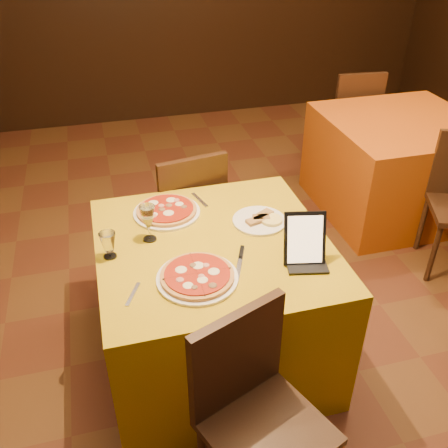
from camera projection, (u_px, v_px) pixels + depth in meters
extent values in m
cube|color=#5E2D19|center=(266.00, 328.00, 2.96)|extent=(6.00, 7.00, 0.01)
cube|color=#B6940B|center=(214.00, 301.00, 2.59)|extent=(1.10, 1.10, 0.75)
cube|color=#AF490B|center=(395.00, 166.00, 3.89)|extent=(1.10, 1.10, 0.75)
cylinder|color=white|center=(197.00, 278.00, 2.15)|extent=(0.36, 0.36, 0.01)
cylinder|color=#AD4C23|center=(197.00, 275.00, 2.14)|extent=(0.32, 0.32, 0.02)
cylinder|color=white|center=(167.00, 212.00, 2.60)|extent=(0.35, 0.35, 0.01)
cylinder|color=#AD4C23|center=(167.00, 210.00, 2.59)|extent=(0.31, 0.31, 0.02)
cylinder|color=white|center=(259.00, 221.00, 2.53)|extent=(0.27, 0.27, 0.01)
cylinder|color=olive|center=(259.00, 218.00, 2.52)|extent=(0.17, 0.17, 0.02)
cube|color=black|center=(305.00, 238.00, 2.21)|extent=(0.20, 0.14, 0.23)
cube|color=silver|center=(239.00, 264.00, 2.24)|extent=(0.12, 0.24, 0.01)
cube|color=#A3A3AA|center=(133.00, 294.00, 2.07)|extent=(0.08, 0.14, 0.01)
cube|color=silver|center=(200.00, 200.00, 2.71)|extent=(0.06, 0.17, 0.01)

